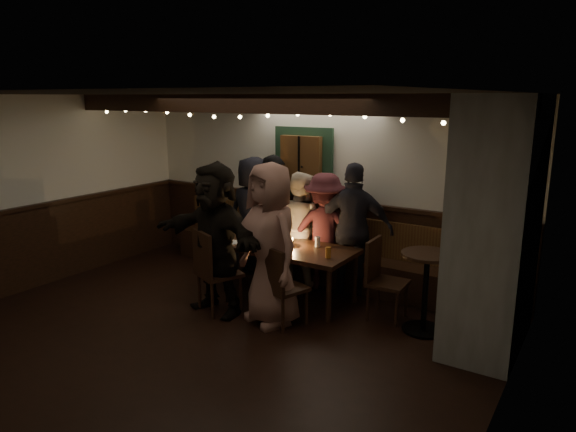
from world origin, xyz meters
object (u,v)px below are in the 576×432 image
Objects in this scene: person_a at (253,214)px; person_g at (270,244)px; high_top at (426,282)px; chair_near_right at (279,282)px; person_e at (354,229)px; chair_end at (381,274)px; person_f at (215,238)px; person_b at (274,215)px; person_c at (300,228)px; dining_table at (279,249)px; chair_near_left at (212,267)px; person_d at (325,231)px.

person_g is at bearing 127.76° from person_a.
person_g is at bearing -155.68° from high_top.
person_a is at bearing 134.50° from chair_near_right.
person_a is 1.68m from person_e.
person_f is (-1.74, -0.91, 0.39)m from chair_end.
person_a is 0.97× the size of person_b.
person_c is at bearing 112.51° from chair_near_right.
dining_table is 1.01m from person_e.
person_e reaches higher than person_c.
person_b reaches higher than high_top.
person_c is (-0.08, 0.64, 0.14)m from dining_table.
person_e is at bearing 59.66° from person_f.
person_g reaches higher than person_b.
person_c is (0.85, -0.05, -0.07)m from person_a.
person_c reaches higher than chair_near_right.
person_g is at bearing 57.98° from person_e.
chair_end is 1.56m from person_c.
person_g is at bearing 12.77° from chair_near_left.
chair_end is 0.60× the size of person_c.
chair_near_right is 1.63m from high_top.
dining_table is 2.16× the size of high_top.
dining_table is 1.25× the size of person_c.
chair_near_right is 0.60× the size of person_c.
chair_near_right is 0.55× the size of person_a.
chair_near_left is 0.35m from person_f.
dining_table is 1.93m from high_top.
person_e is (1.15, 1.50, 0.30)m from chair_near_left.
person_d reaches higher than dining_table.
person_c is (0.32, 1.51, 0.21)m from chair_near_left.
person_d is (0.41, -0.02, 0.01)m from person_c.
person_a reaches higher than chair_near_right.
chair_near_left is 0.60× the size of person_a.
person_g is (0.75, 0.17, 0.36)m from chair_near_left.
chair_near_right is 1.04× the size of high_top.
chair_near_left is at bearing -99.87° from person_f.
person_d is 1.32m from person_g.
person_b is at bearing 144.18° from person_g.
person_b is at bearing -25.33° from person_d.
person_b is 1.33m from person_e.
person_e is at bearing -179.43° from person_b.
person_c is 0.85× the size of person_f.
person_a is 1.26m from person_d.
dining_table is at bearing -175.15° from chair_end.
person_a reaches higher than person_d.
person_a is 1.09× the size of person_c.
person_b reaches higher than chair_near_left.
person_b reaches higher than person_c.
chair_near_left is at bearing -159.21° from high_top.
person_d is at bearing -177.94° from person_c.
person_a is at bearing -16.95° from person_e.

